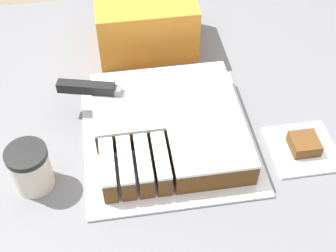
{
  "coord_description": "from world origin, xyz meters",
  "views": [
    {
      "loc": [
        -0.04,
        -0.62,
        1.62
      ],
      "look_at": [
        0.05,
        0.0,
        0.92
      ],
      "focal_mm": 50.0,
      "sensor_mm": 36.0,
      "label": 1
    }
  ],
  "objects": [
    {
      "name": "paper_napkin",
      "position": [
        0.32,
        -0.07,
        0.89
      ],
      "size": [
        0.13,
        0.13,
        0.01
      ],
      "color": "white",
      "rests_on": "countertop"
    },
    {
      "name": "cake",
      "position": [
        0.06,
        0.01,
        0.92
      ],
      "size": [
        0.29,
        0.3,
        0.06
      ],
      "color": "brown",
      "rests_on": "cake_board"
    },
    {
      "name": "storage_box",
      "position": [
        0.05,
        0.32,
        0.95
      ],
      "size": [
        0.23,
        0.17,
        0.14
      ],
      "color": "orange",
      "rests_on": "countertop"
    },
    {
      "name": "coffee_cup",
      "position": [
        -0.21,
        -0.07,
        0.93
      ],
      "size": [
        0.08,
        0.08,
        0.09
      ],
      "color": "beige",
      "rests_on": "countertop"
    },
    {
      "name": "cake_board",
      "position": [
        0.05,
        0.0,
        0.89
      ],
      "size": [
        0.35,
        0.35,
        0.01
      ],
      "color": "silver",
      "rests_on": "countertop"
    },
    {
      "name": "knife",
      "position": [
        -0.08,
        0.09,
        0.96
      ],
      "size": [
        0.28,
        0.09,
        0.02
      ],
      "rotation": [
        0.0,
        0.0,
        -0.25
      ],
      "color": "silver",
      "rests_on": "cake"
    },
    {
      "name": "brownie",
      "position": [
        0.32,
        -0.07,
        0.9
      ],
      "size": [
        0.06,
        0.06,
        0.03
      ],
      "color": "brown",
      "rests_on": "paper_napkin"
    },
    {
      "name": "countertop",
      "position": [
        0.0,
        0.0,
        0.44
      ],
      "size": [
        1.4,
        1.1,
        0.89
      ],
      "color": "slate",
      "rests_on": "ground_plane"
    }
  ]
}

